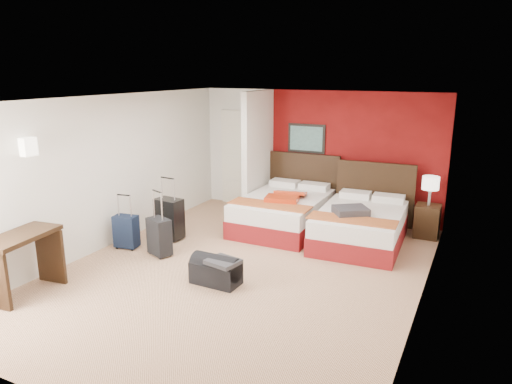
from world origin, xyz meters
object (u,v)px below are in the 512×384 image
Objects in this scene: table_lamp at (430,191)px; suitcase_black at (169,220)px; desk at (24,265)px; red_suitcase_open at (286,196)px; suitcase_charcoal at (159,238)px; duffel_bag at (216,272)px; suitcase_navy at (126,233)px; bed_left at (283,213)px; nightstand at (427,221)px; bed_right at (360,227)px.

suitcase_black is (-4.02, -2.11, -0.49)m from table_lamp.
desk is at bearing -133.66° from table_lamp.
red_suitcase_open is 1.36× the size of suitcase_charcoal.
table_lamp is 0.51× the size of desk.
table_lamp is 4.12m from duffel_bag.
desk reaches higher than suitcase_charcoal.
desk is (-0.75, -1.88, 0.13)m from suitcase_charcoal.
suitcase_navy is 2.09m from duffel_bag.
duffel_bag is at bearing -23.38° from suitcase_navy.
nightstand is at bearing 15.81° from bed_left.
nightstand is 6.47m from desk.
suitcase_charcoal is 2.03m from desk.
suitcase_black is (-3.04, -1.25, 0.06)m from bed_right.
bed_right reaches higher than suitcase_navy.
bed_left is at bearing 93.24° from duffel_bag.
suitcase_black is at bearing -152.37° from nightstand.
table_lamp is at bearing 55.51° from duffel_bag.
suitcase_navy is at bearing -147.83° from nightstand.
table_lamp reaches higher than duffel_bag.
suitcase_charcoal is at bearing -61.14° from suitcase_black.
red_suitcase_open is 1.49× the size of suitcase_navy.
suitcase_navy is 0.79× the size of duffel_bag.
desk is at bearing -144.93° from duffel_bag.
table_lamp is (0.00, 0.00, 0.55)m from nightstand.
suitcase_charcoal is at bearing -121.23° from bed_left.
suitcase_charcoal is 0.86× the size of duffel_bag.
table_lamp is at bearing 38.61° from bed_right.
desk is (-0.44, -2.57, 0.07)m from suitcase_black.
bed_right is 3.29m from suitcase_black.
suitcase_black is 0.69× the size of desk.
duffel_bag is (-2.38, -3.29, -0.12)m from nightstand.
suitcase_black is at bearing 145.68° from duffel_bag.
bed_left is 2.57× the size of red_suitcase_open.
suitcase_charcoal is at bearing -147.38° from bed_right.
bed_right is 5.17m from desk.
nightstand is at bearing 0.00° from table_lamp.
table_lamp is at bearing 7.24° from red_suitcase_open.
suitcase_black reaches higher than suitcase_charcoal.
table_lamp is at bearing 0.00° from nightstand.
suitcase_black is at bearing 73.15° from desk.
red_suitcase_open is at bearing 34.67° from suitcase_navy.
duffel_bag is at bearing -102.11° from red_suitcase_open.
suitcase_black is at bearing -138.37° from bed_left.
red_suitcase_open is 2.53m from nightstand.
suitcase_charcoal is 1.10× the size of suitcase_navy.
nightstand is at bearing 22.99° from suitcase_navy.
duffel_bag is at bearing 1.14° from suitcase_charcoal.
red_suitcase_open is at bearing -45.30° from bed_left.
nightstand is 5.21m from suitcase_navy.
bed_right reaches higher than duffel_bag.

